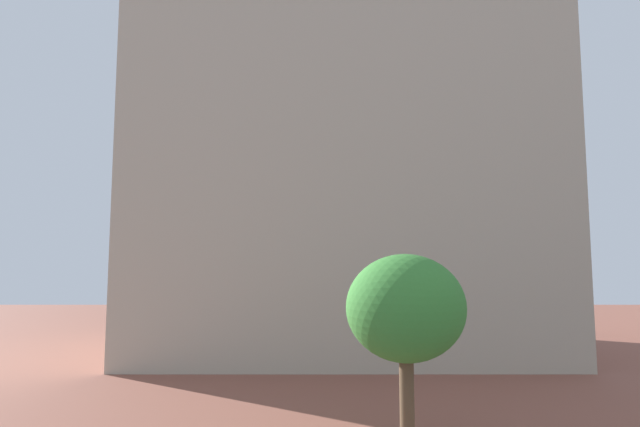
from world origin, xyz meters
TOP-DOWN VIEW (x-y plane):
  - landmark_building at (1.09, 32.38)m, footprint 22.67×15.49m
  - tree_curb_far at (2.21, 14.59)m, footprint 3.17×3.17m

SIDE VIEW (x-z plane):
  - tree_curb_far at x=2.21m, z-range 1.15..6.35m
  - landmark_building at x=1.09m, z-range -7.79..31.09m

